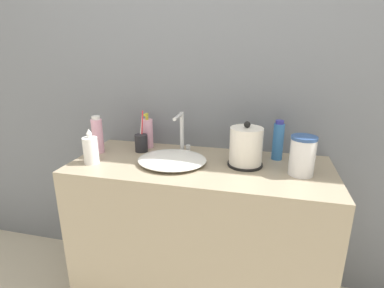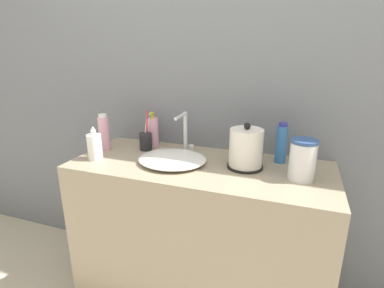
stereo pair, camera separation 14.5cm
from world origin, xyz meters
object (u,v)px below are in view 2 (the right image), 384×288
object	(u,v)px
lotion_bottle	(153,132)
water_pitcher	(303,160)
electric_kettle	(246,150)
mouthwash_bottle	(95,146)
toothbrush_cup	(146,141)
shampoo_bottle	(281,144)
hand_cream_bottle	(104,132)
faucet	(185,130)

from	to	relation	value
lotion_bottle	water_pitcher	xyz separation A→B (m)	(0.82, -0.21, 0.01)
electric_kettle	mouthwash_bottle	size ratio (longest dim) A/B	1.26
toothbrush_cup	shampoo_bottle	size ratio (longest dim) A/B	1.12
toothbrush_cup	hand_cream_bottle	distance (m)	0.24
shampoo_bottle	hand_cream_bottle	xyz separation A→B (m)	(-0.94, -0.12, -0.00)
electric_kettle	lotion_bottle	distance (m)	0.59
lotion_bottle	water_pitcher	world-z (taller)	lotion_bottle
electric_kettle	shampoo_bottle	bearing A→B (deg)	40.29
mouthwash_bottle	water_pitcher	xyz separation A→B (m)	(0.99, 0.10, 0.02)
electric_kettle	mouthwash_bottle	xyz separation A→B (m)	(-0.74, -0.15, -0.02)
lotion_bottle	mouthwash_bottle	bearing A→B (deg)	-120.10
faucet	lotion_bottle	world-z (taller)	faucet
toothbrush_cup	shampoo_bottle	xyz separation A→B (m)	(0.72, 0.05, 0.05)
toothbrush_cup	lotion_bottle	bearing A→B (deg)	85.79
lotion_bottle	toothbrush_cup	bearing A→B (deg)	-94.21
electric_kettle	mouthwash_bottle	bearing A→B (deg)	-168.65
toothbrush_cup	water_pitcher	distance (m)	0.83
toothbrush_cup	mouthwash_bottle	size ratio (longest dim) A/B	1.30
lotion_bottle	hand_cream_bottle	xyz separation A→B (m)	(-0.23, -0.15, 0.01)
lotion_bottle	shampoo_bottle	distance (m)	0.72
lotion_bottle	shampoo_bottle	world-z (taller)	shampoo_bottle
shampoo_bottle	hand_cream_bottle	size ratio (longest dim) A/B	1.01
faucet	mouthwash_bottle	size ratio (longest dim) A/B	1.26
shampoo_bottle	mouthwash_bottle	size ratio (longest dim) A/B	1.16
electric_kettle	lotion_bottle	bearing A→B (deg)	164.58
hand_cream_bottle	water_pitcher	bearing A→B (deg)	-3.06
lotion_bottle	shampoo_bottle	bearing A→B (deg)	-2.17
mouthwash_bottle	hand_cream_bottle	xyz separation A→B (m)	(-0.05, 0.15, 0.03)
lotion_bottle	faucet	bearing A→B (deg)	-11.88
shampoo_bottle	toothbrush_cup	bearing A→B (deg)	-175.73
lotion_bottle	hand_cream_bottle	distance (m)	0.27
mouthwash_bottle	hand_cream_bottle	bearing A→B (deg)	108.29
faucet	toothbrush_cup	world-z (taller)	toothbrush_cup
faucet	hand_cream_bottle	xyz separation A→B (m)	(-0.44, -0.10, -0.03)
toothbrush_cup	shampoo_bottle	world-z (taller)	toothbrush_cup
electric_kettle	hand_cream_bottle	bearing A→B (deg)	179.57
electric_kettle	toothbrush_cup	bearing A→B (deg)	172.54
water_pitcher	shampoo_bottle	bearing A→B (deg)	119.30
shampoo_bottle	mouthwash_bottle	distance (m)	0.94
electric_kettle	toothbrush_cup	world-z (taller)	toothbrush_cup
mouthwash_bottle	electric_kettle	bearing A→B (deg)	11.35
electric_kettle	shampoo_bottle	xyz separation A→B (m)	(0.15, 0.13, 0.01)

